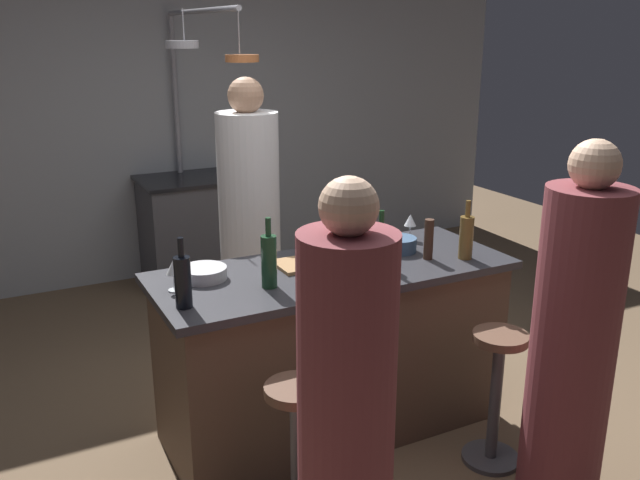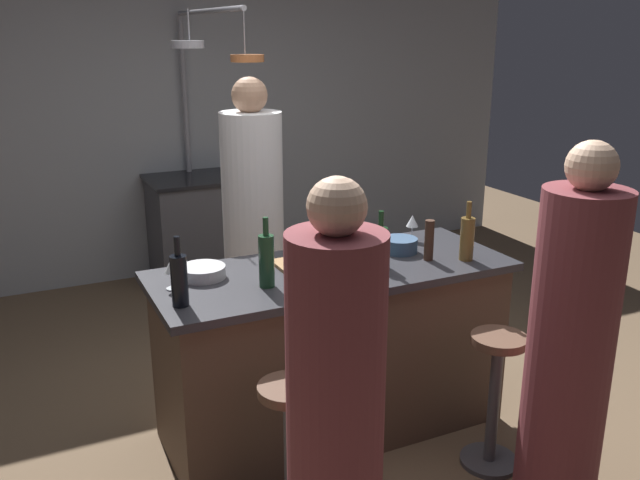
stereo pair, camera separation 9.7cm
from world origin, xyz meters
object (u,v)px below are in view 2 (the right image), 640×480
(wine_bottle_red, at_px, (380,246))
(mixing_bowl_blue, at_px, (400,245))
(wine_bottle_white, at_px, (325,256))
(wine_glass_near_right_guest, at_px, (171,267))
(cutting_board, at_px, (307,263))
(wine_glass_by_chef, at_px, (412,222))
(wine_glass_near_left_guest, at_px, (373,254))
(guest_left, at_px, (335,421))
(bar_stool_left, at_px, (291,452))
(bar_stool_right, at_px, (494,395))
(wine_bottle_dark, at_px, (179,279))
(potted_plant, at_px, (449,263))
(wine_bottle_amber, at_px, (467,238))
(stove_range, at_px, (200,230))
(mixing_bowl_steel, at_px, (203,272))
(chef, at_px, (254,233))
(guest_right, at_px, (569,354))
(pepper_mill, at_px, (429,240))
(wine_bottle_green, at_px, (266,260))

(wine_bottle_red, distance_m, mixing_bowl_blue, 0.27)
(wine_bottle_white, height_order, wine_glass_near_right_guest, wine_bottle_white)
(cutting_board, relative_size, wine_glass_by_chef, 2.19)
(wine_glass_near_left_guest, relative_size, wine_glass_by_chef, 1.00)
(wine_glass_near_right_guest, bearing_deg, guest_left, -74.67)
(guest_left, xyz_separation_m, wine_bottle_white, (0.37, 0.84, 0.29))
(wine_bottle_red, height_order, wine_glass_by_chef, wine_bottle_red)
(wine_bottle_red, bearing_deg, bar_stool_left, -143.48)
(wine_glass_by_chef, relative_size, mixing_bowl_blue, 0.79)
(mixing_bowl_blue, bearing_deg, bar_stool_right, -80.14)
(bar_stool_right, relative_size, wine_glass_near_right_guest, 4.66)
(wine_bottle_dark, bearing_deg, potted_plant, 29.42)
(wine_bottle_red, bearing_deg, mixing_bowl_blue, 35.96)
(potted_plant, relative_size, wine_glass_near_right_guest, 3.56)
(cutting_board, xyz_separation_m, wine_glass_near_left_guest, (0.22, -0.27, 0.10))
(bar_stool_right, height_order, bar_stool_left, same)
(bar_stool_right, relative_size, potted_plant, 1.31)
(wine_bottle_amber, xyz_separation_m, wine_glass_by_chef, (-0.07, 0.40, -0.01))
(stove_range, relative_size, mixing_bowl_steel, 4.10)
(wine_glass_near_left_guest, height_order, wine_glass_near_right_guest, same)
(wine_bottle_red, bearing_deg, wine_bottle_dark, -176.26)
(chef, relative_size, wine_bottle_red, 6.20)
(guest_right, bearing_deg, mixing_bowl_steel, 136.54)
(chef, distance_m, wine_glass_by_chef, 1.02)
(guest_left, bearing_deg, bar_stool_right, 20.61)
(guest_right, bearing_deg, bar_stool_right, 94.84)
(chef, relative_size, guest_right, 1.08)
(wine_bottle_red, bearing_deg, stove_range, 94.88)
(stove_range, distance_m, pepper_mill, 2.66)
(wine_bottle_white, bearing_deg, guest_right, -49.72)
(chef, relative_size, wine_bottle_green, 5.38)
(wine_bottle_dark, height_order, mixing_bowl_blue, wine_bottle_dark)
(potted_plant, bearing_deg, mixing_bowl_blue, -136.02)
(guest_right, distance_m, mixing_bowl_steel, 1.67)
(cutting_board, relative_size, wine_glass_near_right_guest, 2.19)
(cutting_board, bearing_deg, wine_glass_by_chef, 9.88)
(wine_bottle_green, bearing_deg, bar_stool_left, -102.21)
(wine_bottle_red, xyz_separation_m, wine_glass_near_left_guest, (-0.09, -0.08, -0.00))
(pepper_mill, bearing_deg, wine_bottle_green, 179.66)
(stove_range, height_order, wine_bottle_white, wine_bottle_white)
(wine_glass_near_right_guest, bearing_deg, bar_stool_left, -66.73)
(bar_stool_right, height_order, wine_bottle_red, wine_bottle_red)
(wine_glass_by_chef, relative_size, mixing_bowl_steel, 0.67)
(pepper_mill, bearing_deg, mixing_bowl_blue, 110.02)
(wine_glass_near_left_guest, relative_size, mixing_bowl_steel, 0.67)
(chef, relative_size, wine_glass_near_left_guest, 12.11)
(stove_range, relative_size, pepper_mill, 4.24)
(wine_bottle_white, xyz_separation_m, mixing_bowl_steel, (-0.50, 0.31, -0.10))
(wine_bottle_red, xyz_separation_m, wine_bottle_white, (-0.34, -0.08, 0.02))
(stove_range, bearing_deg, chef, -92.39)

